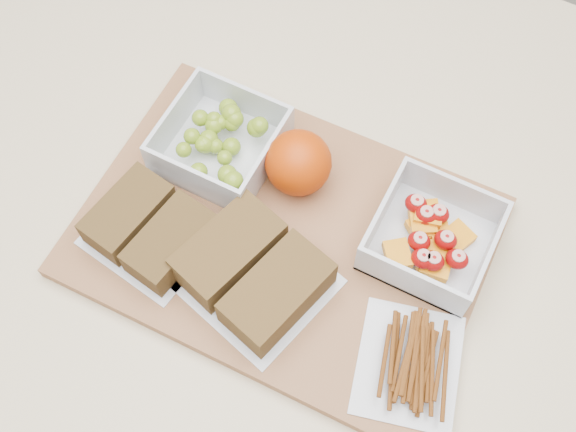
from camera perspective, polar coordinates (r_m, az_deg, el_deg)
name	(u,v)px	position (r m, az deg, el deg)	size (l,w,h in m)	color
ground	(286,402)	(1.65, -0.12, -14.47)	(4.00, 4.00, 0.00)	gray
counter	(286,343)	(1.21, -0.17, -9.99)	(1.20, 0.90, 0.90)	beige
cutting_board	(283,237)	(0.77, -0.38, -1.63)	(0.42, 0.30, 0.02)	#9A6640
grape_container	(222,142)	(0.80, -5.26, 5.88)	(0.12, 0.12, 0.05)	silver
fruit_container	(431,238)	(0.76, 11.23, -1.73)	(0.12, 0.12, 0.05)	silver
orange	(298,163)	(0.76, 0.82, 4.24)	(0.07, 0.07, 0.07)	#C83C04
sandwich_bag_left	(149,229)	(0.76, -10.90, -0.99)	(0.14, 0.13, 0.04)	silver
sandwich_bag_center	(253,272)	(0.72, -2.80, -4.46)	(0.17, 0.16, 0.04)	silver
pretzel_bag	(410,361)	(0.71, 9.62, -11.24)	(0.12, 0.14, 0.03)	silver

